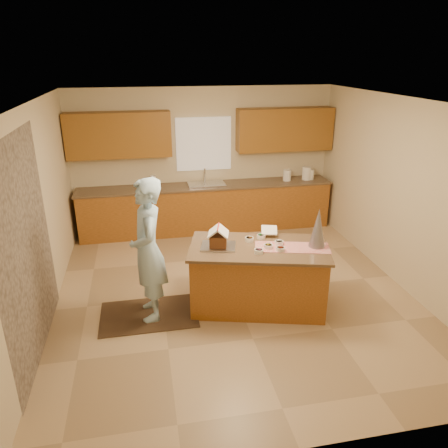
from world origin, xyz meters
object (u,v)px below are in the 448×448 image
(tinsel_tree, at_px, (318,228))
(boy, at_px, (148,250))
(gingerbread_house, at_px, (218,238))
(island_base, at_px, (258,278))

(tinsel_tree, relative_size, boy, 0.28)
(boy, bearing_deg, gingerbread_house, 89.49)
(gingerbread_house, bearing_deg, boy, -176.90)
(island_base, height_order, tinsel_tree, tinsel_tree)
(boy, bearing_deg, tinsel_tree, 81.60)
(tinsel_tree, height_order, boy, boy)
(island_base, distance_m, boy, 1.53)
(tinsel_tree, xyz_separation_m, gingerbread_house, (-1.27, 0.23, -0.14))
(island_base, xyz_separation_m, tinsel_tree, (0.74, -0.14, 0.73))
(island_base, bearing_deg, boy, -166.90)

